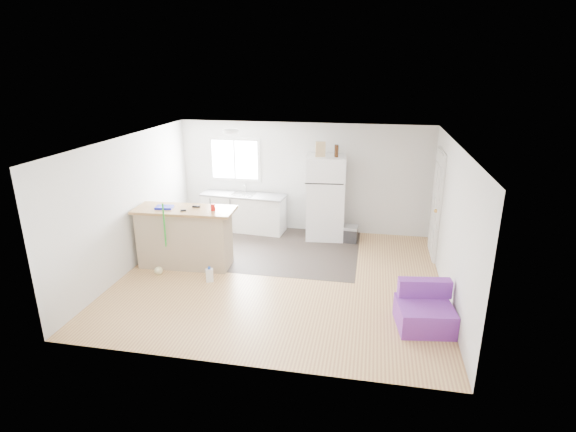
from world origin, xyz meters
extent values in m
cube|color=#AD7248|center=(0.00, 0.00, -0.01)|extent=(5.50, 5.00, 0.01)
cube|color=white|center=(0.00, 0.00, 2.40)|extent=(5.50, 5.00, 0.01)
cube|color=silver|center=(0.00, 2.50, 1.20)|extent=(5.50, 0.01, 2.40)
cube|color=silver|center=(0.00, -2.50, 1.20)|extent=(5.50, 0.01, 2.40)
cube|color=silver|center=(-2.75, 0.00, 1.20)|extent=(0.01, 5.00, 2.40)
cube|color=silver|center=(2.75, 0.00, 1.20)|extent=(0.01, 5.00, 2.40)
cube|color=#2E2623|center=(-0.73, 1.25, 0.00)|extent=(4.05, 2.50, 0.00)
cube|color=white|center=(-1.55, 2.49, 1.55)|extent=(1.18, 0.04, 0.98)
cube|color=white|center=(-1.55, 2.47, 1.55)|extent=(1.05, 0.01, 0.85)
cube|color=white|center=(-1.55, 2.46, 1.55)|extent=(0.03, 0.02, 0.85)
cube|color=white|center=(2.72, 1.55, 1.01)|extent=(0.05, 0.82, 2.03)
cube|color=white|center=(2.73, 1.55, 1.02)|extent=(0.03, 0.92, 2.10)
sphere|color=gold|center=(2.67, 1.23, 1.00)|extent=(0.07, 0.07, 0.07)
cylinder|color=white|center=(-1.20, 1.20, 2.36)|extent=(0.30, 0.30, 0.07)
cube|color=white|center=(-1.29, 2.21, 0.40)|extent=(1.87, 0.71, 0.80)
cube|color=slate|center=(-1.29, 2.21, 0.82)|extent=(1.92, 0.75, 0.04)
cube|color=silver|center=(-1.29, 2.18, 0.82)|extent=(0.53, 0.43, 0.05)
cube|color=tan|center=(-1.83, 0.18, 0.53)|extent=(1.67, 0.66, 1.06)
cube|color=#AB8149|center=(-1.80, 0.18, 1.08)|extent=(1.83, 0.77, 0.05)
cube|color=white|center=(0.54, 2.11, 0.89)|extent=(0.85, 0.80, 1.78)
cube|color=black|center=(0.54, 1.74, 1.28)|extent=(0.78, 0.08, 0.02)
cube|color=silver|center=(0.23, 1.74, 1.51)|extent=(0.03, 0.02, 0.32)
cube|color=silver|center=(0.23, 1.74, 0.73)|extent=(0.03, 0.02, 0.62)
cube|color=#2B2B2D|center=(1.03, 1.93, 0.14)|extent=(0.45, 0.31, 0.29)
cube|color=gray|center=(1.03, 1.93, 0.32)|extent=(0.47, 0.33, 0.06)
cube|color=purple|center=(2.32, -1.17, 0.18)|extent=(0.84, 0.81, 0.35)
cube|color=purple|center=(2.32, -0.91, 0.49)|extent=(0.77, 0.28, 0.27)
cube|color=white|center=(-1.17, -0.39, 0.12)|extent=(0.15, 0.13, 0.23)
cylinder|color=#1A43B6|center=(-1.17, -0.39, 0.26)|extent=(0.06, 0.06, 0.04)
cylinder|color=green|center=(-2.04, -0.16, 0.69)|extent=(0.20, 0.32, 1.30)
sphere|color=beige|center=(-2.17, -0.29, 0.06)|extent=(0.15, 0.15, 0.15)
cylinder|color=red|center=(-1.25, 0.17, 1.17)|extent=(0.10, 0.10, 0.12)
cube|color=#1319B4|center=(-2.16, 0.13, 1.13)|extent=(0.33, 0.26, 0.04)
cube|color=black|center=(-1.61, 0.29, 1.12)|extent=(0.14, 0.05, 0.03)
cube|color=black|center=(-1.75, 0.04, 1.12)|extent=(0.11, 0.07, 0.03)
cube|color=tan|center=(0.42, 2.03, 1.93)|extent=(0.21, 0.13, 0.30)
cylinder|color=#371B0A|center=(0.75, 2.02, 1.90)|extent=(0.09, 0.09, 0.25)
cylinder|color=#371B0A|center=(0.73, 2.07, 1.90)|extent=(0.08, 0.08, 0.25)
camera|label=1|loc=(1.47, -7.01, 3.55)|focal=28.00mm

